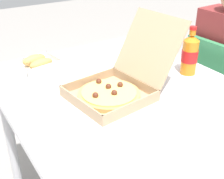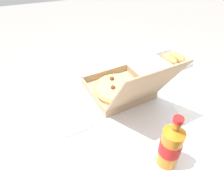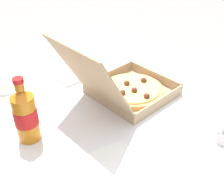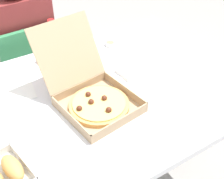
{
  "view_description": "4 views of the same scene",
  "coord_description": "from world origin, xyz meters",
  "px_view_note": "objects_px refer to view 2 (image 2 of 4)",
  "views": [
    {
      "loc": [
        0.83,
        -0.64,
        1.36
      ],
      "look_at": [
        -0.06,
        -0.09,
        0.79
      ],
      "focal_mm": 48.79,
      "sensor_mm": 36.0,
      "label": 1
    },
    {
      "loc": [
        0.25,
        0.64,
        1.39
      ],
      "look_at": [
        -0.03,
        -0.06,
        0.79
      ],
      "focal_mm": 31.5,
      "sensor_mm": 36.0,
      "label": 2
    },
    {
      "loc": [
        -0.77,
        0.52,
        1.36
      ],
      "look_at": [
        -0.06,
        -0.0,
        0.79
      ],
      "focal_mm": 43.44,
      "sensor_mm": 36.0,
      "label": 3
    },
    {
      "loc": [
        -0.51,
        -0.89,
        1.57
      ],
      "look_at": [
        0.01,
        -0.06,
        0.79
      ],
      "focal_mm": 47.08,
      "sensor_mm": 36.0,
      "label": 4
    }
  ],
  "objects_px": {
    "pizza_box_open": "(122,88)",
    "napkin_pile": "(76,122)",
    "cola_bottle": "(171,145)",
    "paper_menu": "(201,113)",
    "bread_side_box": "(173,59)"
  },
  "relations": [
    {
      "from": "cola_bottle",
      "to": "pizza_box_open",
      "type": "bearing_deg",
      "value": -90.27
    },
    {
      "from": "pizza_box_open",
      "to": "napkin_pile",
      "type": "bearing_deg",
      "value": 21.65
    },
    {
      "from": "cola_bottle",
      "to": "napkin_pile",
      "type": "height_order",
      "value": "cola_bottle"
    },
    {
      "from": "paper_menu",
      "to": "napkin_pile",
      "type": "relative_size",
      "value": 1.91
    },
    {
      "from": "paper_menu",
      "to": "cola_bottle",
      "type": "bearing_deg",
      "value": 35.35
    },
    {
      "from": "cola_bottle",
      "to": "napkin_pile",
      "type": "distance_m",
      "value": 0.4
    },
    {
      "from": "cola_bottle",
      "to": "paper_menu",
      "type": "xyz_separation_m",
      "value": [
        -0.28,
        -0.15,
        -0.09
      ]
    },
    {
      "from": "pizza_box_open",
      "to": "paper_menu",
      "type": "relative_size",
      "value": 2.2
    },
    {
      "from": "cola_bottle",
      "to": "paper_menu",
      "type": "distance_m",
      "value": 0.33
    },
    {
      "from": "pizza_box_open",
      "to": "napkin_pile",
      "type": "height_order",
      "value": "pizza_box_open"
    },
    {
      "from": "pizza_box_open",
      "to": "cola_bottle",
      "type": "xyz_separation_m",
      "value": [
        0.0,
        0.4,
        0.05
      ]
    },
    {
      "from": "cola_bottle",
      "to": "napkin_pile",
      "type": "relative_size",
      "value": 2.04
    },
    {
      "from": "pizza_box_open",
      "to": "paper_menu",
      "type": "height_order",
      "value": "pizza_box_open"
    },
    {
      "from": "pizza_box_open",
      "to": "napkin_pile",
      "type": "relative_size",
      "value": 4.2
    },
    {
      "from": "napkin_pile",
      "to": "bread_side_box",
      "type": "bearing_deg",
      "value": -158.1
    }
  ]
}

